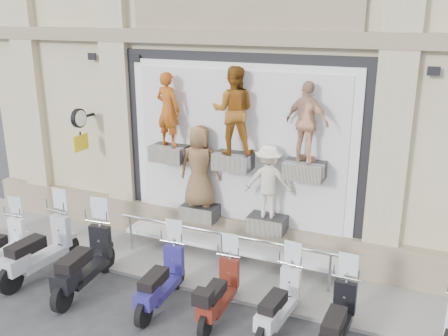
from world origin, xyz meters
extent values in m
plane|color=#2C2C2F|center=(0.00, 0.00, 0.00)|extent=(90.00, 90.00, 0.00)
cube|color=gray|center=(0.00, 2.10, 0.04)|extent=(16.00, 2.20, 0.08)
cube|color=black|center=(0.00, 2.96, 2.40)|extent=(5.60, 0.10, 4.30)
cube|color=white|center=(0.00, 2.90, 2.40)|extent=(5.10, 0.06, 3.90)
cube|color=white|center=(0.00, 2.86, 2.40)|extent=(4.70, 0.04, 3.60)
cube|color=white|center=(0.00, 2.55, 0.42)|extent=(5.10, 0.75, 0.10)
cube|color=#28282B|center=(-1.55, 2.59, 2.33)|extent=(0.80, 0.50, 0.35)
imported|color=#B85416|center=(-1.55, 2.59, 3.31)|extent=(0.66, 0.50, 1.63)
cube|color=#28282B|center=(0.00, 2.59, 2.33)|extent=(0.80, 0.50, 0.35)
imported|color=brown|center=(0.00, 2.59, 3.41)|extent=(1.04, 0.91, 1.82)
cube|color=#28282B|center=(1.55, 2.59, 2.33)|extent=(0.80, 0.50, 0.35)
imported|color=tan|center=(1.55, 2.59, 3.30)|extent=(1.01, 0.65, 1.60)
cube|color=#28282B|center=(-0.80, 2.59, 1.02)|extent=(0.80, 0.50, 0.35)
imported|color=brown|center=(-0.80, 2.59, 2.11)|extent=(1.00, 0.77, 1.82)
cube|color=#28282B|center=(0.80, 2.59, 1.02)|extent=(0.80, 0.50, 0.35)
imported|color=#FFEDCE|center=(0.80, 2.59, 1.99)|extent=(1.12, 0.80, 1.57)
cube|color=black|center=(-3.90, 2.72, 2.95)|extent=(0.06, 0.56, 0.06)
cylinder|color=black|center=(-3.90, 2.45, 2.95)|extent=(0.10, 0.46, 0.46)
cube|color=gold|center=(-3.90, 2.45, 2.35)|extent=(0.04, 0.50, 0.38)
camera|label=1|loc=(3.91, -6.74, 5.35)|focal=40.00mm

